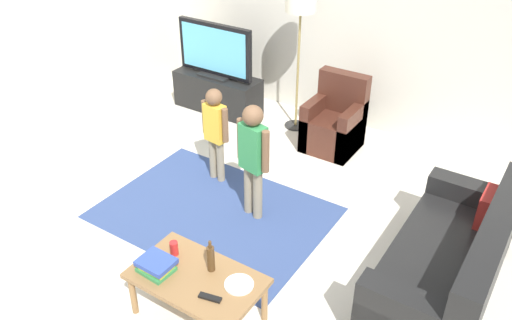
# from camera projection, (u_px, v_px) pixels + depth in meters

# --- Properties ---
(ground) EXTENTS (7.80, 7.80, 0.00)m
(ground) POSITION_uv_depth(u_px,v_px,m) (220.00, 249.00, 4.85)
(ground) COLOR beige
(wall_back) EXTENTS (6.00, 0.12, 2.70)m
(wall_back) POSITION_uv_depth(u_px,v_px,m) (366.00, 21.00, 6.27)
(wall_back) COLOR silver
(wall_back) RESTS_ON ground
(area_rug) EXTENTS (2.20, 1.60, 0.01)m
(area_rug) POSITION_uv_depth(u_px,v_px,m) (214.00, 213.00, 5.31)
(area_rug) COLOR #33477A
(area_rug) RESTS_ON ground
(tv_stand) EXTENTS (1.20, 0.44, 0.50)m
(tv_stand) POSITION_uv_depth(u_px,v_px,m) (218.00, 93.00, 7.16)
(tv_stand) COLOR black
(tv_stand) RESTS_ON ground
(tv) EXTENTS (1.10, 0.28, 0.71)m
(tv) POSITION_uv_depth(u_px,v_px,m) (215.00, 51.00, 6.82)
(tv) COLOR black
(tv) RESTS_ON tv_stand
(couch) EXTENTS (0.80, 1.80, 0.86)m
(couch) POSITION_uv_depth(u_px,v_px,m) (454.00, 267.00, 4.24)
(couch) COLOR black
(couch) RESTS_ON ground
(armchair) EXTENTS (0.60, 0.60, 0.90)m
(armchair) POSITION_uv_depth(u_px,v_px,m) (335.00, 124.00, 6.28)
(armchair) COLOR #472319
(armchair) RESTS_ON ground
(floor_lamp) EXTENTS (0.36, 0.36, 1.78)m
(floor_lamp) POSITION_uv_depth(u_px,v_px,m) (301.00, 7.00, 6.05)
(floor_lamp) COLOR #262626
(floor_lamp) RESTS_ON ground
(child_near_tv) EXTENTS (0.36, 0.17, 1.07)m
(child_near_tv) POSITION_uv_depth(u_px,v_px,m) (215.00, 127.00, 5.50)
(child_near_tv) COLOR gray
(child_near_tv) RESTS_ON ground
(child_center) EXTENTS (0.39, 0.20, 1.20)m
(child_center) POSITION_uv_depth(u_px,v_px,m) (253.00, 152.00, 4.92)
(child_center) COLOR gray
(child_center) RESTS_ON ground
(coffee_table) EXTENTS (1.00, 0.60, 0.42)m
(coffee_table) POSITION_uv_depth(u_px,v_px,m) (197.00, 281.00, 3.99)
(coffee_table) COLOR olive
(coffee_table) RESTS_ON ground
(book_stack) EXTENTS (0.27, 0.23, 0.10)m
(book_stack) POSITION_uv_depth(u_px,v_px,m) (156.00, 265.00, 3.99)
(book_stack) COLOR #388C4C
(book_stack) RESTS_ON coffee_table
(bottle) EXTENTS (0.06, 0.06, 0.28)m
(bottle) POSITION_uv_depth(u_px,v_px,m) (211.00, 258.00, 3.97)
(bottle) COLOR #4C3319
(bottle) RESTS_ON coffee_table
(tv_remote) EXTENTS (0.18, 0.08, 0.02)m
(tv_remote) POSITION_uv_depth(u_px,v_px,m) (210.00, 298.00, 3.77)
(tv_remote) COLOR black
(tv_remote) RESTS_ON coffee_table
(soda_can) EXTENTS (0.07, 0.07, 0.12)m
(soda_can) POSITION_uv_depth(u_px,v_px,m) (174.00, 248.00, 4.15)
(soda_can) COLOR red
(soda_can) RESTS_ON coffee_table
(plate) EXTENTS (0.22, 0.22, 0.02)m
(plate) POSITION_uv_depth(u_px,v_px,m) (239.00, 285.00, 3.88)
(plate) COLOR white
(plate) RESTS_ON coffee_table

